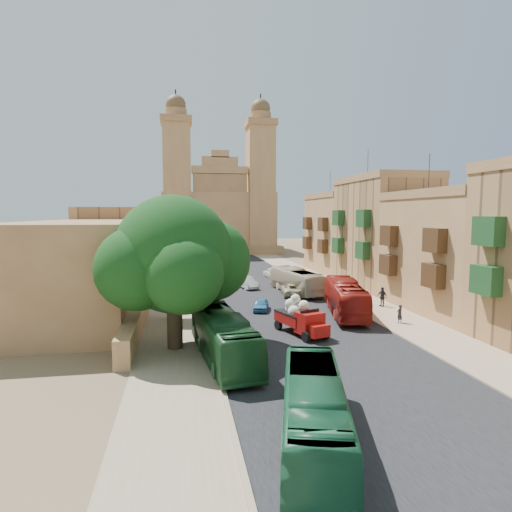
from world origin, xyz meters
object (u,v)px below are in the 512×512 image
object	(u,v)px
church	(218,212)
car_white_b	(272,272)
street_tree_d	(175,250)
bus_red_east	(345,298)
street_tree_a	(169,278)
bus_green_north	(223,337)
car_dkblue	(221,270)
ficus_tree	(175,258)
pedestrian_c	(382,297)
street_tree_c	(174,254)
street_tree_b	(172,263)
bus_cream_east	(296,281)
car_blue_b	(216,261)
pedestrian_a	(400,314)
car_blue_a	(261,305)
olive_pickup	(323,288)
bus_green_south	(314,412)
car_white_a	(247,283)
red_truck	(301,317)
car_cream	(292,289)

from	to	relation	value
church	car_white_b	distance (m)	44.91
street_tree_d	bus_red_east	distance (m)	39.99
street_tree_a	bus_green_north	world-z (taller)	street_tree_a
car_dkblue	ficus_tree	bearing A→B (deg)	-97.34
car_white_b	pedestrian_c	xyz separation A→B (m)	(6.60, -20.94, 0.25)
street_tree_c	street_tree_b	bearing A→B (deg)	-90.00
street_tree_c	bus_green_north	bearing A→B (deg)	-84.29
bus_cream_east	car_blue_b	size ratio (longest dim) A/B	2.93
street_tree_d	pedestrian_a	world-z (taller)	street_tree_d
car_blue_a	olive_pickup	bearing A→B (deg)	51.11
bus_green_south	car_white_a	xyz separation A→B (m)	(2.93, 35.84, -0.66)
street_tree_a	bus_red_east	world-z (taller)	street_tree_a
red_truck	car_dkblue	bearing A→B (deg)	94.60
ficus_tree	car_blue_a	xyz separation A→B (m)	(7.76, 10.09, -5.57)
olive_pickup	church	bearing A→B (deg)	96.33
pedestrian_c	street_tree_d	bearing A→B (deg)	-173.92
red_truck	bus_cream_east	xyz separation A→B (m)	(4.15, 16.67, 0.12)
bus_red_east	car_blue_b	world-z (taller)	bus_red_east
bus_green_north	car_dkblue	distance (m)	39.52
car_blue_a	car_white_a	world-z (taller)	car_white_a
bus_green_south	car_blue_b	bearing A→B (deg)	104.09
street_tree_d	bus_red_east	bearing A→B (deg)	-67.04
bus_red_east	pedestrian_a	size ratio (longest dim) A/B	7.07
street_tree_b	street_tree_c	world-z (taller)	street_tree_b
car_blue_a	church	bearing A→B (deg)	103.70
bus_green_south	bus_cream_east	xyz separation A→B (m)	(8.00, 31.83, 0.04)
bus_cream_east	car_dkblue	distance (m)	19.30
car_white_a	pedestrian_a	world-z (taller)	pedestrian_a
bus_red_east	car_white_b	xyz separation A→B (m)	(-1.73, 23.54, -0.81)
street_tree_d	olive_pickup	size ratio (longest dim) A/B	1.02
street_tree_b	street_tree_d	bearing A→B (deg)	90.00
olive_pickup	car_dkblue	xyz separation A→B (m)	(-9.44, 20.35, -0.30)
street_tree_d	red_truck	distance (m)	43.47
street_tree_d	car_blue_b	world-z (taller)	street_tree_d
olive_pickup	ficus_tree	bearing A→B (deg)	-134.85
street_tree_d	pedestrian_c	distance (m)	39.91
street_tree_c	car_dkblue	world-z (taller)	street_tree_c
street_tree_c	bus_red_east	size ratio (longest dim) A/B	0.47
bus_red_east	car_cream	distance (m)	10.06
street_tree_d	car_blue_b	size ratio (longest dim) A/B	1.34
bus_cream_east	car_dkblue	size ratio (longest dim) A/B	2.73
bus_green_north	pedestrian_c	size ratio (longest dim) A/B	5.47
car_white_b	pedestrian_a	distance (m)	27.69
bus_green_north	car_blue_b	bearing A→B (deg)	79.34
red_truck	bus_red_east	world-z (taller)	bus_red_east
bus_green_south	pedestrian_a	world-z (taller)	bus_green_south
car_white_a	car_dkblue	world-z (taller)	car_white_a
church	bus_red_east	xyz separation A→B (m)	(5.59, -67.41, -7.99)
car_white_b	bus_green_south	bearing A→B (deg)	74.75
ficus_tree	car_dkblue	bearing A→B (deg)	79.91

